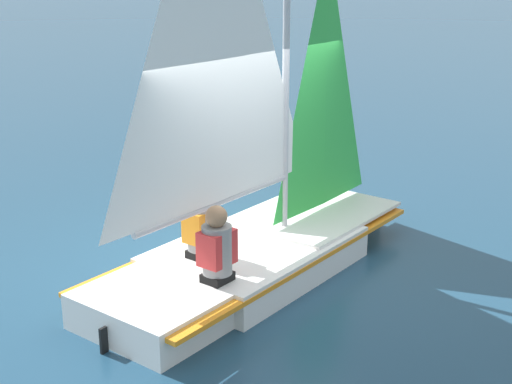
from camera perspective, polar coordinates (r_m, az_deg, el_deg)
The scene contains 4 objects.
ground_plane at distance 8.30m, azimuth -0.00°, elevation -6.36°, with size 260.00×260.00×0.00m, color navy.
sailboat_main at distance 8.01m, azimuth -0.13°, elevation -1.82°, with size 4.28×4.03×4.90m.
sailor_helm at distance 7.69m, azimuth -4.41°, elevation -3.44°, with size 0.43×0.42×1.16m.
sailor_crew at distance 7.10m, azimuth -3.13°, elevation -5.26°, with size 0.43×0.42×1.16m.
Camera 1 is at (7.55, -0.51, 3.41)m, focal length 50.00 mm.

